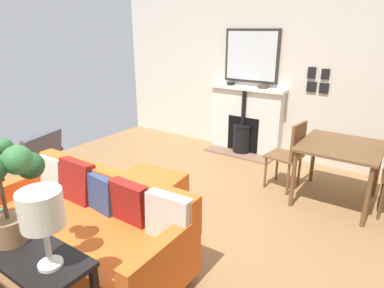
% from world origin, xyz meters
% --- Properties ---
extents(ground_plane, '(5.62, 5.26, 0.01)m').
position_xyz_m(ground_plane, '(0.00, 0.00, -0.00)').
color(ground_plane, olive).
extents(wall_left, '(0.12, 5.26, 2.73)m').
position_xyz_m(wall_left, '(-2.81, 0.00, 1.37)').
color(wall_left, beige).
rests_on(wall_left, ground).
extents(fireplace, '(0.50, 1.29, 1.12)m').
position_xyz_m(fireplace, '(-2.63, -0.04, 0.50)').
color(fireplace, brown).
rests_on(fireplace, ground).
extents(mirror_over_mantel, '(0.04, 0.92, 0.83)m').
position_xyz_m(mirror_over_mantel, '(-2.72, -0.04, 1.59)').
color(mirror_over_mantel, '#2D2823').
extents(mantel_bowl_near, '(0.13, 0.13, 0.05)m').
position_xyz_m(mantel_bowl_near, '(-2.63, -0.34, 1.14)').
color(mantel_bowl_near, black).
rests_on(mantel_bowl_near, fireplace).
extents(mantel_bowl_far, '(0.17, 0.17, 0.05)m').
position_xyz_m(mantel_bowl_far, '(-2.63, 0.23, 1.14)').
color(mantel_bowl_far, '#47382D').
rests_on(mantel_bowl_far, fireplace).
extents(sofa, '(0.86, 1.92, 0.84)m').
position_xyz_m(sofa, '(0.75, 0.08, 0.36)').
color(sofa, '#B2B2B7').
rests_on(sofa, ground).
extents(ottoman, '(0.67, 0.76, 0.42)m').
position_xyz_m(ottoman, '(-0.25, -0.08, 0.25)').
color(ottoman, '#B2B2B7').
rests_on(ottoman, ground).
extents(armchair_accent, '(0.79, 0.72, 0.78)m').
position_xyz_m(armchair_accent, '(0.18, -1.66, 0.45)').
color(armchair_accent, '#4C3321').
rests_on(armchair_accent, ground).
extents(table_lamp_far_end, '(0.24, 0.24, 0.47)m').
position_xyz_m(table_lamp_far_end, '(1.47, 0.69, 1.07)').
color(table_lamp_far_end, white).
rests_on(table_lamp_far_end, console_table).
extents(potted_plant, '(0.56, 0.41, 0.65)m').
position_xyz_m(potted_plant, '(1.44, 0.28, 1.11)').
color(potted_plant, '#99704C').
rests_on(potted_plant, console_table).
extents(dining_table, '(0.94, 0.88, 0.73)m').
position_xyz_m(dining_table, '(-1.67, 1.63, 0.63)').
color(dining_table, brown).
rests_on(dining_table, ground).
extents(dining_chair_near_fireplace, '(0.45, 0.45, 0.91)m').
position_xyz_m(dining_chair_near_fireplace, '(-1.66, 1.06, 0.53)').
color(dining_chair_near_fireplace, brown).
rests_on(dining_chair_near_fireplace, ground).
extents(photo_gallery_row, '(0.02, 0.32, 0.36)m').
position_xyz_m(photo_gallery_row, '(-2.74, 1.02, 1.28)').
color(photo_gallery_row, black).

